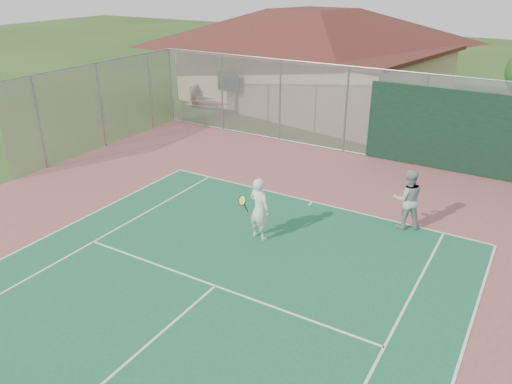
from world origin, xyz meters
TOP-DOWN VIEW (x-y plane):
  - back_fence at (2.11, 16.98)m, footprint 20.08×0.11m
  - side_fence_left at (-10.00, 12.50)m, footprint 0.08×9.00m
  - clubhouse at (-5.63, 23.63)m, footprint 15.36×11.66m
  - bleachers at (-9.55, 20.46)m, footprint 3.13×2.03m
  - player_white_front at (-0.30, 8.96)m, footprint 0.93×0.78m
  - player_grey_back at (3.02, 11.68)m, footprint 1.09×1.02m

SIDE VIEW (x-z plane):
  - bleachers at x=-9.55m, z-range 0.03..1.16m
  - player_grey_back at x=3.02m, z-range 0.00..1.79m
  - player_white_front at x=-0.30m, z-range 0.00..1.80m
  - back_fence at x=2.11m, z-range -0.09..3.43m
  - side_fence_left at x=-10.00m, z-range 0.00..3.50m
  - clubhouse at x=-5.63m, z-range 0.05..6.04m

